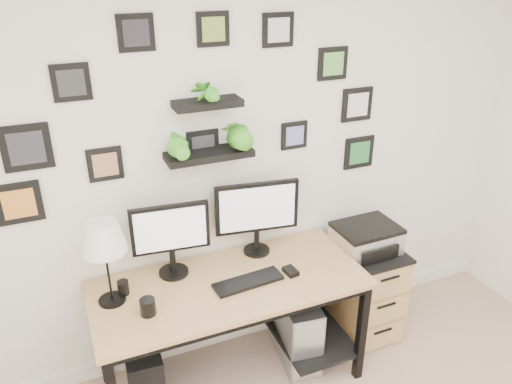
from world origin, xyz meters
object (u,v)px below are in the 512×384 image
mug (148,307)px  pc_tower_grey (295,327)px  pc_tower_black (144,371)px  printer (366,238)px  file_cabinet (363,289)px  monitor_right (257,212)px  monitor_left (171,235)px  desk (234,294)px  table_lamp (103,239)px

mug → pc_tower_grey: 1.11m
pc_tower_black → pc_tower_grey: pc_tower_grey is taller
printer → file_cabinet: bearing=8.5°
mug → monitor_right: bearing=23.7°
monitor_left → monitor_right: bearing=3.2°
printer → pc_tower_black: bearing=-178.6°
desk → mug: 0.58m
mug → file_cabinet: mug is taller
table_lamp → file_cabinet: table_lamp is taller
mug → file_cabinet: bearing=7.2°
pc_tower_grey → printer: size_ratio=1.24×
monitor_left → file_cabinet: 1.48m
table_lamp → pc_tower_grey: size_ratio=0.96×
monitor_right → pc_tower_black: bearing=-167.2°
desk → monitor_left: 0.53m
table_lamp → file_cabinet: bearing=0.1°
monitor_right → pc_tower_grey: monitor_right is taller
mug → monitor_left: bearing=54.7°
printer → monitor_left: bearing=174.7°
desk → table_lamp: size_ratio=3.25×
desk → printer: 0.98m
desk → pc_tower_grey: size_ratio=3.11×
desk → mug: bearing=-165.8°
mug → file_cabinet: 1.61m
monitor_left → pc_tower_grey: size_ratio=0.90×
table_lamp → pc_tower_black: size_ratio=1.12×
table_lamp → pc_tower_black: 0.93m
mug → printer: printer is taller
monitor_right → file_cabinet: bearing=-10.9°
table_lamp → monitor_left: bearing=17.4°
printer → desk: bearing=-176.8°
monitor_left → mug: bearing=-125.3°
desk → file_cabinet: (0.99, 0.06, -0.29)m
monitor_left → mug: size_ratio=4.91×
file_cabinet → printer: size_ratio=1.62×
monitor_right → pc_tower_grey: (0.19, -0.21, -0.80)m
desk → printer: printer is taller
file_cabinet → printer: 0.43m
monitor_left → printer: size_ratio=1.11×
printer → monitor_right: bearing=168.5°
table_lamp → pc_tower_black: table_lamp is taller
monitor_left → printer: (1.29, -0.12, -0.26)m
monitor_right → desk: bearing=-139.4°
desk → file_cabinet: 1.04m
desk → pc_tower_grey: desk is taller
desk → table_lamp: table_lamp is taller
mug → pc_tower_black: bearing=107.1°
mug → pc_tower_black: (-0.05, 0.15, -0.58)m
table_lamp → pc_tower_grey: 1.44m
monitor_right → pc_tower_grey: 0.85m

